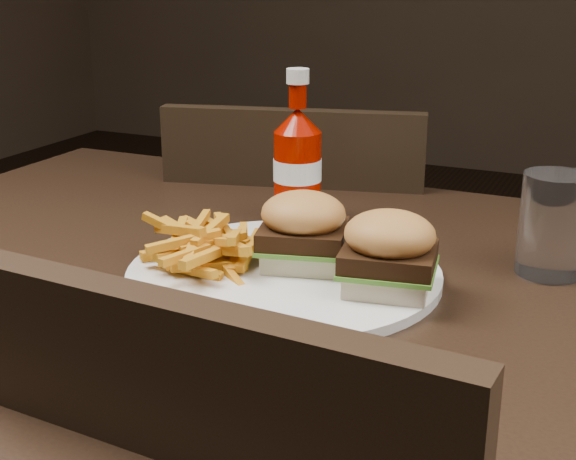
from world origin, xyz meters
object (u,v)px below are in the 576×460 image
at_px(dining_table, 304,298).
at_px(ketchup_bottle, 297,179).
at_px(plate, 284,274).
at_px(tumbler, 553,224).
at_px(chair_far, 309,329).

xyz_separation_m(dining_table, ketchup_bottle, (-0.08, 0.16, 0.08)).
height_order(plate, tumbler, tumbler).
distance_m(chair_far, plate, 0.63).
bearing_deg(plate, ketchup_bottle, 109.44).
distance_m(ketchup_bottle, tumbler, 0.31).
distance_m(chair_far, ketchup_bottle, 0.53).
distance_m(plate, ketchup_bottle, 0.19).
relative_size(chair_far, plate, 1.23).
relative_size(dining_table, chair_far, 2.97).
bearing_deg(tumbler, chair_far, 138.71).
relative_size(dining_table, plate, 3.67).
distance_m(dining_table, chair_far, 0.62).
distance_m(chair_far, tumbler, 0.69).
height_order(chair_far, ketchup_bottle, ketchup_bottle).
height_order(dining_table, plate, plate).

